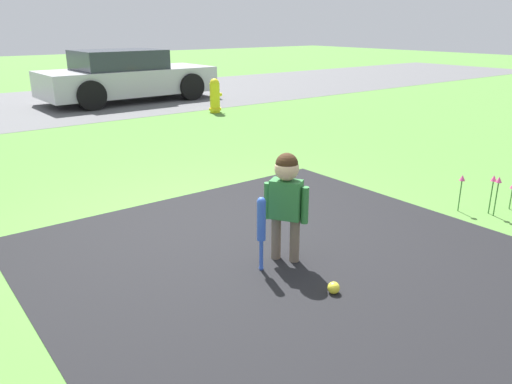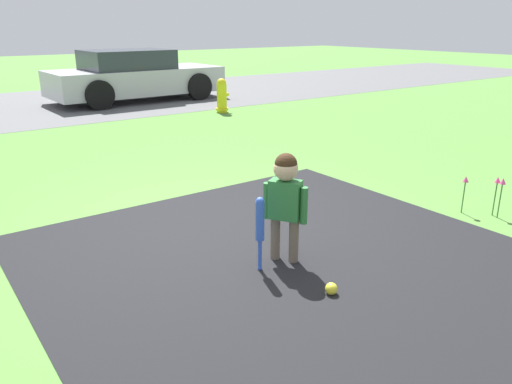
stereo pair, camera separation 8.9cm
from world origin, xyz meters
name	(u,v)px [view 1 (the left image)]	position (x,y,z in m)	size (l,w,h in m)	color
ground_plane	(202,231)	(0.00, 0.00, 0.00)	(60.00, 60.00, 0.00)	#518438
driveway_strip	(452,348)	(0.25, -2.50, 0.00)	(3.94, 7.00, 0.01)	black
child	(286,192)	(0.23, -0.95, 0.60)	(0.25, 0.33, 0.92)	#6B5B4C
baseball_bat	(261,224)	(-0.04, -0.98, 0.40)	(0.07, 0.07, 0.62)	blue
sports_ball	(334,288)	(0.15, -1.59, 0.05)	(0.09, 0.09, 0.09)	yellow
fire_hydrant	(215,96)	(3.74, 5.54, 0.37)	(0.31, 0.27, 0.75)	yellow
parked_car	(126,77)	(2.92, 8.38, 0.61)	(4.28, 2.02, 1.27)	#B7B7BC
flower_bed	(491,183)	(2.64, -1.40, 0.32)	(0.55, 0.36, 0.42)	#38702D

